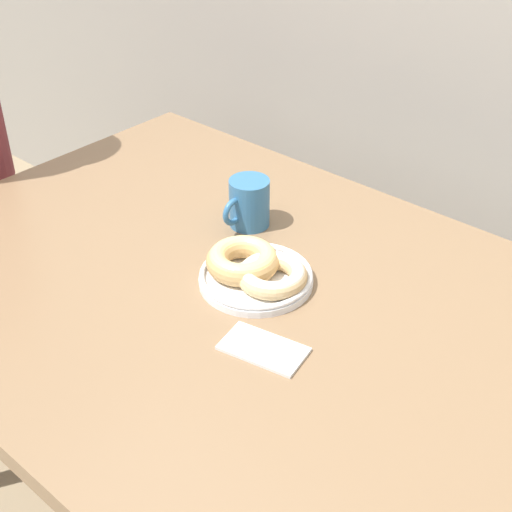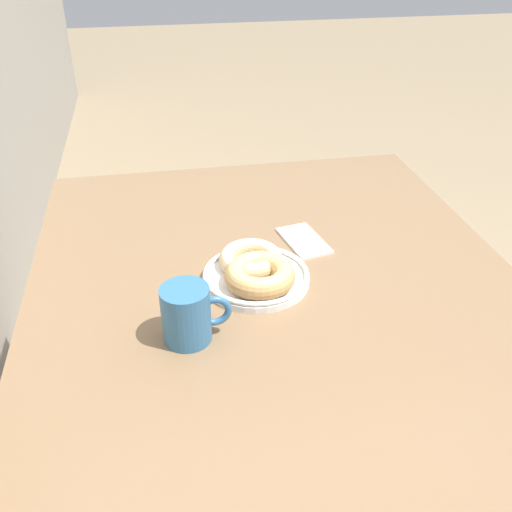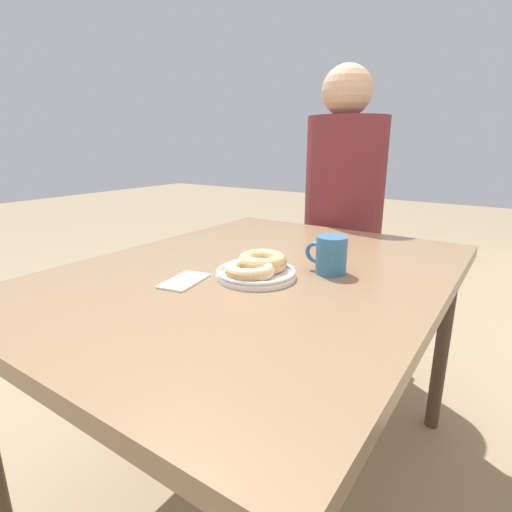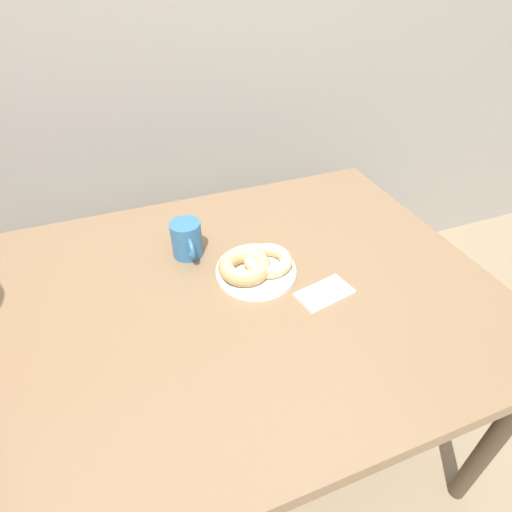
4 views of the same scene
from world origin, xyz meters
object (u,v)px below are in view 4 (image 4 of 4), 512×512
(coffee_mug, at_px, (187,239))
(dining_table, at_px, (238,307))
(napkin, at_px, (325,293))
(donut_plate, at_px, (255,266))

(coffee_mug, bearing_deg, dining_table, -66.48)
(dining_table, bearing_deg, napkin, -24.72)
(dining_table, height_order, napkin, napkin)
(dining_table, relative_size, coffee_mug, 10.79)
(dining_table, distance_m, napkin, 0.23)
(donut_plate, bearing_deg, dining_table, -146.79)
(dining_table, bearing_deg, donut_plate, 33.21)
(dining_table, xyz_separation_m, coffee_mug, (-0.08, 0.19, 0.12))
(donut_plate, xyz_separation_m, coffee_mug, (-0.15, 0.14, 0.02))
(dining_table, xyz_separation_m, donut_plate, (0.06, 0.04, 0.09))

